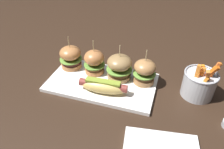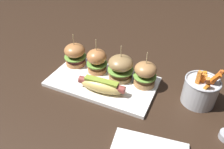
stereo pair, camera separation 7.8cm
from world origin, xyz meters
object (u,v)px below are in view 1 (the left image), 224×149
object	(u,v)px
slider_center_left	(94,62)
slider_center_right	(119,67)
hot_dog	(103,86)
slider_far_right	(145,71)
fries_bucket	(199,84)
slider_far_left	(71,57)
platter_main	(102,82)

from	to	relation	value
slider_center_left	slider_center_right	bearing A→B (deg)	-1.98
hot_dog	slider_far_right	size ratio (longest dim) A/B	1.26
slider_center_right	fries_bucket	xyz separation A→B (m)	(0.29, 0.00, -0.01)
hot_dog	slider_far_right	xyz separation A→B (m)	(0.13, 0.10, 0.02)
slider_far_left	slider_center_right	xyz separation A→B (m)	(0.21, -0.01, 0.00)
platter_main	slider_center_left	distance (m)	0.09
slider_far_right	fries_bucket	size ratio (longest dim) A/B	0.97
fries_bucket	slider_far_left	bearing A→B (deg)	179.11
slider_far_left	slider_center_left	xyz separation A→B (m)	(0.11, -0.01, 0.00)
hot_dog	slider_far_left	distance (m)	0.21
platter_main	fries_bucket	size ratio (longest dim) A/B	2.84
hot_dog	slider_center_right	xyz separation A→B (m)	(0.03, 0.10, 0.02)
slider_far_right	fries_bucket	world-z (taller)	slider_far_right
hot_dog	platter_main	bearing A→B (deg)	114.58
platter_main	slider_far_left	size ratio (longest dim) A/B	2.96
slider_center_right	hot_dog	bearing A→B (deg)	-106.45
slider_center_right	fries_bucket	bearing A→B (deg)	0.45
platter_main	fries_bucket	distance (m)	0.35
hot_dog	slider_far_left	xyz separation A→B (m)	(-0.18, 0.11, 0.02)
platter_main	slider_far_right	distance (m)	0.17
slider_far_left	slider_center_right	world-z (taller)	slider_center_right
platter_main	hot_dog	bearing A→B (deg)	-65.42
slider_far_left	fries_bucket	world-z (taller)	slider_far_left
slider_center_left	slider_far_right	size ratio (longest dim) A/B	1.02
platter_main	slider_center_right	world-z (taller)	slider_center_right
hot_dog	slider_center_left	distance (m)	0.13
hot_dog	slider_center_right	size ratio (longest dim) A/B	1.24
slider_far_left	hot_dog	bearing A→B (deg)	-31.78
slider_far_left	slider_far_right	world-z (taller)	same
hot_dog	fries_bucket	xyz separation A→B (m)	(0.32, 0.10, 0.01)
hot_dog	slider_center_left	world-z (taller)	slider_center_left
slider_center_right	slider_far_right	size ratio (longest dim) A/B	1.01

